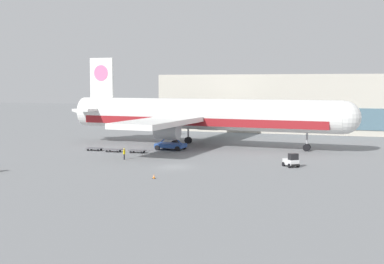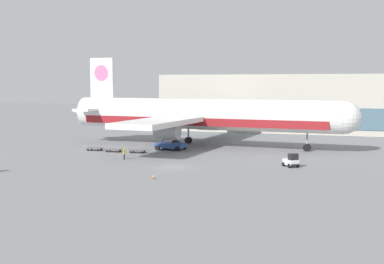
# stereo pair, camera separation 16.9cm
# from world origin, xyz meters

# --- Properties ---
(ground_plane) EXTENTS (400.00, 400.00, 0.00)m
(ground_plane) POSITION_xyz_m (0.00, 0.00, 0.00)
(ground_plane) COLOR slate
(terminal_building) EXTENTS (90.00, 18.20, 14.00)m
(terminal_building) POSITION_xyz_m (20.72, 63.52, 6.99)
(terminal_building) COLOR #BCB7A8
(terminal_building) RESTS_ON ground_plane
(airplane_main) EXTENTS (58.09, 48.42, 17.00)m
(airplane_main) POSITION_xyz_m (-4.54, 25.42, 5.84)
(airplane_main) COLOR white
(airplane_main) RESTS_ON ground_plane
(scissor_lift_loader) EXTENTS (5.38, 3.67, 5.64)m
(scissor_lift_loader) POSITION_xyz_m (-7.44, 18.34, 2.13)
(scissor_lift_loader) COLOR #284C99
(scissor_lift_loader) RESTS_ON ground_plane
(baggage_tug_foreground) EXTENTS (2.66, 2.79, 2.00)m
(baggage_tug_foreground) POSITION_xyz_m (15.85, 5.38, 0.88)
(baggage_tug_foreground) COLOR silver
(baggage_tug_foreground) RESTS_ON ground_plane
(baggage_dolly_lead) EXTENTS (3.72, 1.59, 0.48)m
(baggage_dolly_lead) POSITION_xyz_m (-19.89, 13.05, 0.39)
(baggage_dolly_lead) COLOR #56565B
(baggage_dolly_lead) RESTS_ON ground_plane
(baggage_dolly_second) EXTENTS (3.72, 1.59, 0.48)m
(baggage_dolly_second) POSITION_xyz_m (-15.85, 12.40, 0.39)
(baggage_dolly_second) COLOR #56565B
(baggage_dolly_second) RESTS_ON ground_plane
(baggage_dolly_third) EXTENTS (3.72, 1.59, 0.48)m
(baggage_dolly_third) POSITION_xyz_m (-11.39, 12.61, 0.39)
(baggage_dolly_third) COLOR #56565B
(baggage_dolly_third) RESTS_ON ground_plane
(ground_crew_near) EXTENTS (0.26, 0.57, 1.78)m
(ground_crew_near) POSITION_xyz_m (-10.06, 4.58, 1.05)
(ground_crew_near) COLOR black
(ground_crew_near) RESTS_ON ground_plane
(traffic_cone_near) EXTENTS (0.40, 0.40, 0.57)m
(traffic_cone_near) POSITION_xyz_m (0.74, -9.44, 0.28)
(traffic_cone_near) COLOR black
(traffic_cone_near) RESTS_ON ground_plane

